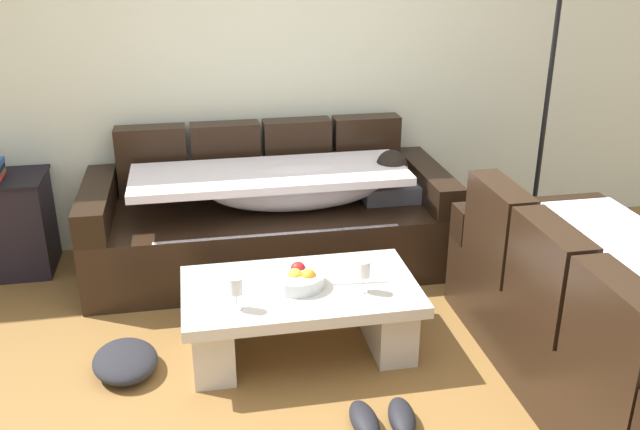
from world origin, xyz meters
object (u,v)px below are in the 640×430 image
fruit_bowl (298,278)px  couch_near_window (612,328)px  wine_glass_near_left (236,287)px  open_magazine (356,274)px  coffee_table (300,310)px  floor_lamp (544,89)px  crumpled_garment (125,361)px  wine_glass_near_right (363,270)px  pair_of_shoes (383,419)px  couch_along_wall (275,217)px

fruit_bowl → couch_near_window: bearing=-23.7°
wine_glass_near_left → open_magazine: 0.70m
coffee_table → floor_lamp: 2.18m
crumpled_garment → open_magazine: bearing=4.6°
coffee_table → floor_lamp: (1.75, 0.97, 0.88)m
wine_glass_near_right → floor_lamp: bearing=36.7°
couch_near_window → wine_glass_near_left: couch_near_window is taller
couch_near_window → crumpled_garment: (-2.28, 0.58, -0.28)m
wine_glass_near_left → wine_glass_near_right: (0.64, 0.06, 0.00)m
fruit_bowl → wine_glass_near_right: wine_glass_near_right is taller
wine_glass_near_left → floor_lamp: floor_lamp is taller
open_magazine → wine_glass_near_right: bearing=-87.9°
wine_glass_near_right → open_magazine: size_ratio=0.59×
open_magazine → pair_of_shoes: open_magazine is taller
couch_along_wall → open_magazine: couch_along_wall is taller
couch_near_window → fruit_bowl: size_ratio=6.97×
wine_glass_near_left → couch_along_wall: bearing=74.4°
couch_along_wall → fruit_bowl: 1.04m
couch_along_wall → open_magazine: size_ratio=8.19×
couch_along_wall → fruit_bowl: couch_along_wall is taller
couch_along_wall → coffee_table: 1.05m
floor_lamp → wine_glass_near_right: bearing=-143.3°
coffee_table → wine_glass_near_left: (-0.34, -0.17, 0.26)m
couch_along_wall → floor_lamp: size_ratio=1.18×
couch_near_window → pair_of_shoes: couch_near_window is taller
wine_glass_near_right → pair_of_shoes: wine_glass_near_right is taller
couch_near_window → floor_lamp: bearing=-13.1°
open_magazine → floor_lamp: bearing=36.5°
fruit_bowl → crumpled_garment: (-0.89, -0.04, -0.36)m
couch_near_window → wine_glass_near_right: couch_near_window is taller
couch_along_wall → couch_near_window: (1.38, -1.65, 0.00)m
couch_along_wall → crumpled_garment: (-0.90, -1.07, -0.27)m
couch_along_wall → floor_lamp: floor_lamp is taller
fruit_bowl → open_magazine: (0.32, 0.06, -0.04)m
fruit_bowl → wine_glass_near_left: bearing=-151.7°
couch_along_wall → crumpled_garment: bearing=-130.0°
wine_glass_near_left → pair_of_shoes: size_ratio=0.53×
couch_near_window → wine_glass_near_left: (-1.72, 0.44, 0.16)m
couch_along_wall → wine_glass_near_right: 1.20m
couch_near_window → pair_of_shoes: bearing=94.1°
wine_glass_near_right → couch_near_window: bearing=-24.6°
fruit_bowl → pair_of_shoes: size_ratio=0.90×
coffee_table → open_magazine: 0.35m
wine_glass_near_left → crumpled_garment: size_ratio=0.42×
couch_along_wall → pair_of_shoes: bearing=-81.5°
open_magazine → floor_lamp: 1.85m
coffee_table → open_magazine: open_magazine is taller
wine_glass_near_left → open_magazine: size_ratio=0.59×
couch_near_window → floor_lamp: 1.79m
floor_lamp → couch_along_wall: bearing=177.6°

